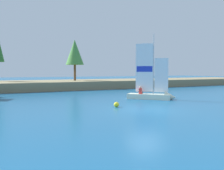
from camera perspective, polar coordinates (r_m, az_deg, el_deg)
name	(u,v)px	position (r m, az deg, el deg)	size (l,w,h in m)	color
ground_plane	(145,110)	(17.55, 7.52, -5.47)	(200.00, 200.00, 0.00)	#195684
shore_bank	(55,85)	(38.53, -12.75, 0.04)	(80.00, 10.16, 1.18)	#897A56
shoreline_tree_midright	(75,52)	(39.40, -8.36, 7.23)	(2.75, 2.75, 6.21)	brown
sailboat	(155,94)	(23.97, 9.67, -1.96)	(3.87, 4.08, 6.37)	silver
channel_buoy	(116,105)	(18.50, 1.00, -4.41)	(0.38, 0.38, 0.38)	yellow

